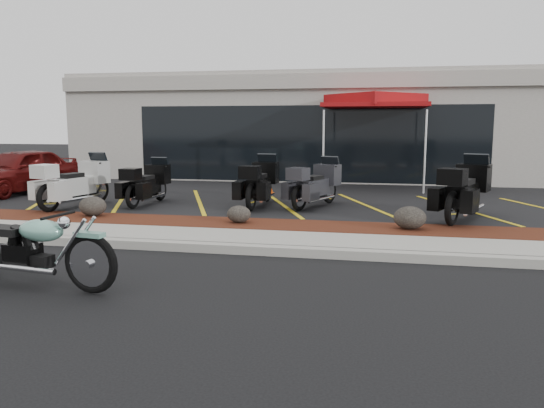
% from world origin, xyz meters
% --- Properties ---
extents(ground, '(90.00, 90.00, 0.00)m').
position_xyz_m(ground, '(0.00, 0.00, 0.00)').
color(ground, black).
rests_on(ground, ground).
extents(curb, '(24.00, 0.25, 0.15)m').
position_xyz_m(curb, '(0.00, 0.90, 0.07)').
color(curb, gray).
rests_on(curb, ground).
extents(sidewalk, '(24.00, 1.20, 0.15)m').
position_xyz_m(sidewalk, '(0.00, 1.60, 0.07)').
color(sidewalk, gray).
rests_on(sidewalk, ground).
extents(mulch_bed, '(24.00, 1.20, 0.16)m').
position_xyz_m(mulch_bed, '(0.00, 2.80, 0.08)').
color(mulch_bed, '#35140C').
rests_on(mulch_bed, ground).
extents(upper_lot, '(26.00, 9.60, 0.15)m').
position_xyz_m(upper_lot, '(0.00, 8.20, 0.07)').
color(upper_lot, black).
rests_on(upper_lot, ground).
extents(dealership_building, '(18.00, 8.16, 4.00)m').
position_xyz_m(dealership_building, '(0.00, 14.47, 2.01)').
color(dealership_building, gray).
rests_on(dealership_building, ground).
extents(boulder_left, '(0.61, 0.51, 0.43)m').
position_xyz_m(boulder_left, '(-3.75, 2.97, 0.38)').
color(boulder_left, black).
rests_on(boulder_left, mulch_bed).
extents(boulder_mid, '(0.50, 0.41, 0.35)m').
position_xyz_m(boulder_mid, '(-0.38, 2.81, 0.34)').
color(boulder_mid, black).
rests_on(boulder_mid, mulch_bed).
extents(boulder_right, '(0.62, 0.52, 0.44)m').
position_xyz_m(boulder_right, '(3.03, 2.79, 0.38)').
color(boulder_right, black).
rests_on(boulder_right, mulch_bed).
extents(hero_cruiser, '(3.05, 1.17, 1.05)m').
position_xyz_m(hero_cruiser, '(-1.17, -1.59, 0.52)').
color(hero_cruiser, '#6EAB98').
rests_on(hero_cruiser, ground).
extents(touring_white, '(1.36, 2.39, 1.31)m').
position_xyz_m(touring_white, '(-4.66, 4.87, 0.81)').
color(touring_white, silver).
rests_on(touring_white, upper_lot).
extents(touring_black_front, '(0.88, 2.04, 1.16)m').
position_xyz_m(touring_black_front, '(-3.25, 5.54, 0.73)').
color(touring_black_front, black).
rests_on(touring_black_front, upper_lot).
extents(touring_black_mid, '(0.91, 2.20, 1.26)m').
position_xyz_m(touring_black_mid, '(-0.43, 5.91, 0.78)').
color(touring_black_mid, black).
rests_on(touring_black_mid, upper_lot).
extents(touring_grey, '(1.53, 2.23, 1.21)m').
position_xyz_m(touring_grey, '(1.20, 5.97, 0.76)').
color(touring_grey, '#2E2E33').
rests_on(touring_grey, upper_lot).
extents(touring_black_rear, '(1.76, 2.52, 1.37)m').
position_xyz_m(touring_black_rear, '(4.55, 4.89, 0.84)').
color(touring_black_rear, black).
rests_on(touring_black_rear, upper_lot).
extents(parked_car, '(2.14, 4.07, 1.32)m').
position_xyz_m(parked_car, '(-7.98, 6.23, 0.81)').
color(parked_car, '#4A0B0A').
rests_on(parked_car, upper_lot).
extents(traffic_cone, '(0.31, 0.31, 0.50)m').
position_xyz_m(traffic_cone, '(-0.73, 7.56, 0.40)').
color(traffic_cone, '#CD4406').
rests_on(traffic_cone, upper_lot).
extents(popup_canopy, '(3.66, 3.66, 2.96)m').
position_xyz_m(popup_canopy, '(2.27, 9.94, 2.84)').
color(popup_canopy, silver).
rests_on(popup_canopy, upper_lot).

